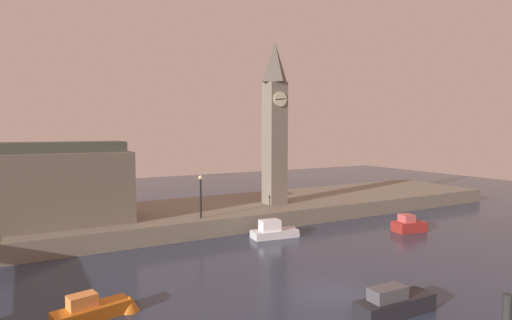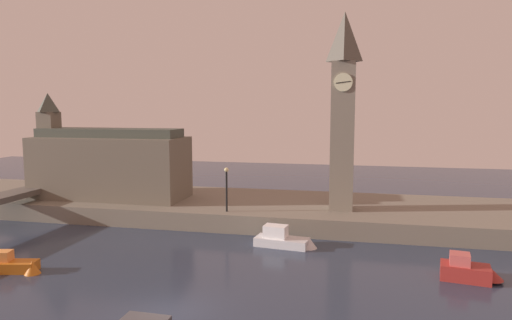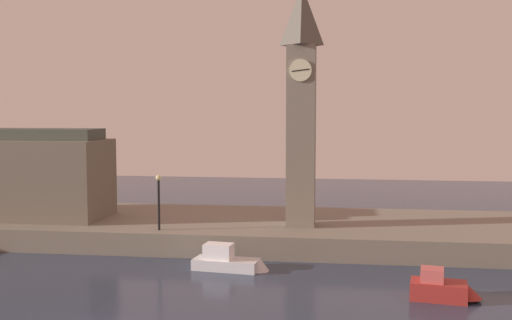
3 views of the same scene
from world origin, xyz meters
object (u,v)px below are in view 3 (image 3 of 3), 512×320
at_px(parliament_hall, 6,173).
at_px(boat_ferry_white, 233,262).
at_px(streetlamp, 159,195).
at_px(boat_dinghy_red, 444,288).
at_px(clock_tower, 301,103).

xyz_separation_m(parliament_hall, boat_ferry_white, (18.15, -6.98, -4.19)).
relative_size(parliament_hall, streetlamp, 3.97).
height_order(parliament_hall, boat_ferry_white, parliament_hall).
bearing_deg(parliament_hall, boat_dinghy_red, -20.61).
xyz_separation_m(clock_tower, streetlamp, (-9.05, -2.84, -6.03)).
bearing_deg(parliament_hall, streetlamp, -15.25).
xyz_separation_m(parliament_hall, streetlamp, (12.62, -3.44, -0.91)).
height_order(parliament_hall, streetlamp, parliament_hall).
relative_size(streetlamp, boat_dinghy_red, 1.00).
bearing_deg(streetlamp, parliament_hall, 164.75).
relative_size(clock_tower, streetlamp, 4.44).
height_order(clock_tower, boat_ferry_white, clock_tower).
relative_size(parliament_hall, boat_dinghy_red, 3.96).
bearing_deg(clock_tower, streetlamp, -162.57).
height_order(streetlamp, boat_ferry_white, streetlamp).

